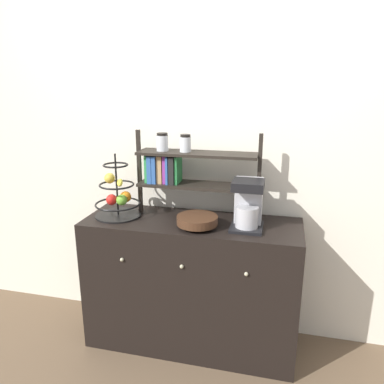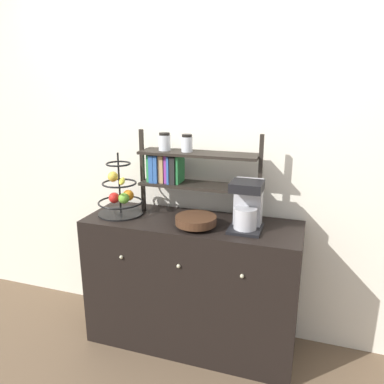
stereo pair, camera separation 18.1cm
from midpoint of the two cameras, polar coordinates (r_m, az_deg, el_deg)
ground_plane at (r=2.66m, az=-3.56°, el=-24.68°), size 12.00×12.00×0.00m
wall_back at (r=2.56m, az=-0.58°, el=6.23°), size 7.00×0.05×2.60m
sideboard at (r=2.59m, az=-2.13°, el=-13.80°), size 1.39×0.50×0.89m
coffee_maker at (r=2.27m, az=6.28°, el=-1.85°), size 0.19×0.22×0.30m
fruit_stand at (r=2.52m, az=-13.29°, el=-0.73°), size 0.30×0.30×0.42m
wooden_bowl at (r=2.29m, az=-1.46°, el=-4.42°), size 0.25×0.25×0.07m
shelf_hutch at (r=2.43m, az=-3.84°, el=3.83°), size 0.82×0.20×0.56m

